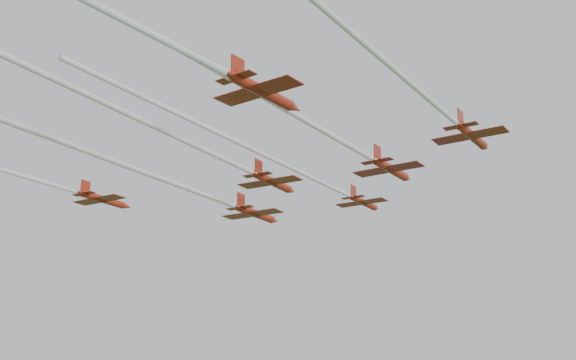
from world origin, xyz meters
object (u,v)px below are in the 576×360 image
(jet_row2_right, at_px, (352,147))
(jet_row3_mid, at_px, (201,148))
(jet_row2_left, at_px, (196,192))
(jet_row4_right, at_px, (171,44))
(jet_lead, at_px, (303,174))
(jet_row3_right, at_px, (417,89))
(jet_row3_left, at_px, (13,173))

(jet_row2_right, relative_size, jet_row3_mid, 0.86)
(jet_row2_left, bearing_deg, jet_row4_right, -55.78)
(jet_lead, bearing_deg, jet_row4_right, -74.94)
(jet_row3_mid, bearing_deg, jet_row3_right, -2.65)
(jet_row2_right, bearing_deg, jet_lead, 148.66)
(jet_lead, xyz_separation_m, jet_row3_mid, (-5.35, -24.72, -3.83))
(jet_row2_left, relative_size, jet_row2_right, 1.18)
(jet_row3_mid, bearing_deg, jet_row3_left, -178.15)
(jet_row3_right, bearing_deg, jet_row4_right, -135.61)
(jet_row3_right, bearing_deg, jet_row2_right, 132.25)
(jet_row4_right, bearing_deg, jet_row3_left, 164.71)
(jet_lead, xyz_separation_m, jet_row2_right, (9.01, -10.30, -0.24))
(jet_row3_left, bearing_deg, jet_row3_mid, 3.79)
(jet_row2_left, relative_size, jet_row3_right, 1.06)
(jet_row2_right, height_order, jet_row3_right, jet_row2_right)
(jet_row3_left, bearing_deg, jet_row3_right, 1.69)
(jet_row3_mid, relative_size, jet_row4_right, 1.09)
(jet_row3_mid, bearing_deg, jet_row2_right, 59.08)
(jet_lead, bearing_deg, jet_row2_right, -32.54)
(jet_row3_left, bearing_deg, jet_row2_right, 26.60)
(jet_row2_left, bearing_deg, jet_row3_right, -22.26)
(jet_lead, xyz_separation_m, jet_row3_right, (19.36, -32.09, -2.70))
(jet_row2_right, xyz_separation_m, jet_row4_right, (-9.94, -32.37, -0.22))
(jet_row3_left, height_order, jet_row4_right, jet_row4_right)
(jet_row2_right, distance_m, jet_row4_right, 33.86)
(jet_row3_mid, height_order, jet_row3_right, jet_row3_right)
(jet_row2_left, distance_m, jet_row2_right, 22.77)
(jet_row3_left, bearing_deg, jet_row4_right, -19.97)
(jet_row2_left, relative_size, jet_row3_mid, 1.02)
(jet_lead, height_order, jet_row3_mid, jet_lead)
(jet_row4_right, bearing_deg, jet_lead, 109.32)
(jet_row2_right, xyz_separation_m, jet_row3_left, (-43.37, -8.20, -2.23))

